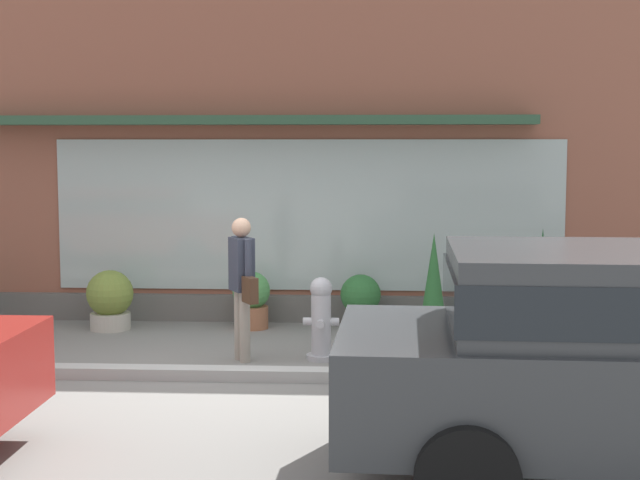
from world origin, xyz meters
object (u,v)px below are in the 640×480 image
Objects in this scene: potted_plant_window_right at (434,285)px; potted_plant_trailing_edge at (361,298)px; pedestrian_with_handbag at (242,279)px; fire_hydrant at (321,318)px; potted_plant_corner_tall at (542,283)px; potted_plant_window_center at (251,299)px; potted_plant_by_entrance at (110,299)px.

potted_plant_trailing_edge is (-0.92, 0.23, -0.22)m from potted_plant_window_right.
fire_hydrant is at bearing 68.15° from pedestrian_with_handbag.
fire_hydrant is at bearing -149.55° from potted_plant_corner_tall.
pedestrian_with_handbag is at bearing -124.04° from potted_plant_trailing_edge.
potted_plant_window_center is 0.96× the size of potted_plant_by_entrance.
potted_plant_corner_tall is (5.52, 0.03, 0.25)m from potted_plant_by_entrance.
fire_hydrant is 3.13m from potted_plant_corner_tall.
potted_plant_window_right is (2.35, -0.20, 0.23)m from potted_plant_window_center.
potted_plant_trailing_edge is (1.42, 0.03, 0.02)m from potted_plant_window_center.
pedestrian_with_handbag reaches higher than potted_plant_by_entrance.
potted_plant_trailing_edge is at bearing 76.81° from fire_hydrant.
pedestrian_with_handbag is at bearing -172.11° from fire_hydrant.
potted_plant_trailing_edge is 0.53× the size of potted_plant_corner_tall.
potted_plant_corner_tall is at bearing -4.47° from potted_plant_trailing_edge.
potted_plant_trailing_edge is at bearing 166.26° from potted_plant_window_right.
fire_hydrant is 0.98m from pedestrian_with_handbag.
potted_plant_trailing_edge is at bearing 116.22° from pedestrian_with_handbag.
pedestrian_with_handbag is 1.94m from potted_plant_window_center.
potted_plant_trailing_edge is at bearing 175.53° from potted_plant_corner_tall.
potted_plant_window_right is at bearing 97.30° from pedestrian_with_handbag.
potted_plant_by_entrance reaches higher than potted_plant_trailing_edge.
potted_plant_trailing_edge is at bearing 3.75° from potted_plant_by_entrance.
potted_plant_window_center is at bearing 5.80° from potted_plant_by_entrance.
potted_plant_by_entrance is at bearing -174.20° from potted_plant_window_center.
potted_plant_corner_tall reaches higher than potted_plant_trailing_edge.
potted_plant_by_entrance is 0.60× the size of potted_plant_window_right.
potted_plant_window_center is 0.55× the size of potted_plant_corner_tall.
pedestrian_with_handbag is 2.05× the size of potted_plant_by_entrance.
fire_hydrant reaches higher than potted_plant_window_center.
pedestrian_with_handbag reaches higher than potted_plant_corner_tall.
potted_plant_by_entrance is 0.57× the size of potted_plant_corner_tall.
potted_plant_corner_tall is (3.56, 1.70, -0.27)m from pedestrian_with_handbag.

